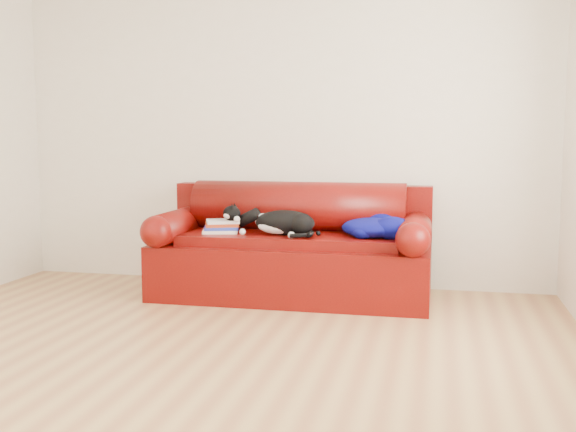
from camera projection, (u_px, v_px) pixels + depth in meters
name	position (u px, v px, depth m)	size (l,w,h in m)	color
ground	(197.00, 354.00, 3.83)	(4.50, 4.50, 0.00)	#96623C
room_shell	(215.00, 56.00, 3.63)	(4.52, 4.02, 2.61)	beige
sofa_base	(292.00, 267.00, 5.20)	(2.10, 0.90, 0.50)	#410204
sofa_back	(299.00, 224.00, 5.40)	(2.10, 1.01, 0.88)	#410204
book_stack	(222.00, 226.00, 5.19)	(0.31, 0.27, 0.10)	silver
cat	(283.00, 223.00, 5.05)	(0.62, 0.40, 0.24)	black
blanket	(375.00, 227.00, 4.98)	(0.55, 0.48, 0.17)	#020B4D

